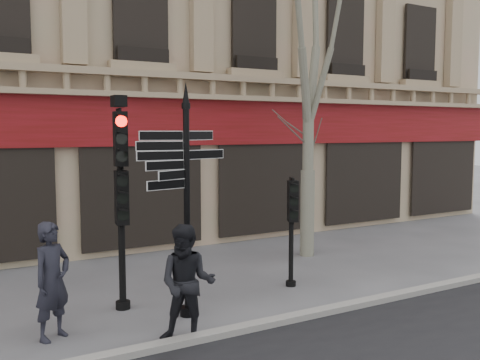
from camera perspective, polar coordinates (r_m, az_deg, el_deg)
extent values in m
plane|color=#57575B|center=(10.71, -1.04, -13.03)|extent=(80.00, 80.00, 0.00)
cube|color=gray|center=(9.56, 3.16, -14.97)|extent=(80.00, 0.25, 0.12)
cube|color=#600E09|center=(14.63, -10.38, 6.14)|extent=(28.00, 0.25, 1.30)
cube|color=tan|center=(14.46, -10.14, 10.00)|extent=(28.00, 0.35, 0.74)
cylinder|color=black|center=(9.65, -5.68, -3.64)|extent=(0.11, 0.11, 3.75)
cylinder|color=black|center=(10.09, -5.58, -13.74)|extent=(0.29, 0.29, 0.17)
cone|color=black|center=(9.56, -5.80, 9.29)|extent=(0.12, 0.12, 0.37)
cylinder|color=black|center=(10.22, -12.57, -3.42)|extent=(0.13, 0.13, 3.68)
cylinder|color=black|center=(10.63, -12.37, -12.88)|extent=(0.27, 0.27, 0.15)
cube|color=black|center=(10.18, -12.60, -1.81)|extent=(0.49, 0.38, 1.00)
cube|color=black|center=(10.11, -12.73, 4.30)|extent=(0.49, 0.38, 1.00)
sphere|color=#FF0C05|center=(10.11, -12.76, 5.82)|extent=(0.21, 0.21, 0.21)
cube|color=black|center=(10.12, -12.81, 8.21)|extent=(0.28, 0.33, 0.21)
cylinder|color=black|center=(11.62, 5.49, -5.71)|extent=(0.11, 0.11, 2.31)
cylinder|color=black|center=(11.87, 5.44, -10.88)|extent=(0.24, 0.24, 0.13)
cube|color=black|center=(11.50, 5.52, -2.21)|extent=(0.47, 0.41, 0.88)
cylinder|color=gray|center=(14.46, 7.19, -3.54)|extent=(0.38, 0.38, 2.30)
cylinder|color=gray|center=(14.29, 7.27, 3.53)|extent=(0.29, 0.29, 1.47)
imported|color=black|center=(9.27, -19.40, -10.09)|extent=(0.84, 0.77, 1.92)
imported|color=black|center=(8.68, -5.64, -10.94)|extent=(1.16, 1.11, 1.90)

